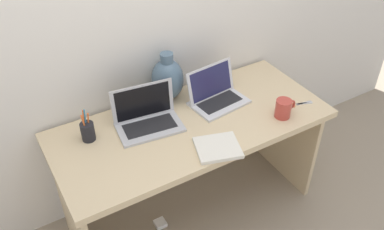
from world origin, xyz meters
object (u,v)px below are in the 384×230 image
Objects in this scene: green_vase at (168,79)px; laptop_left at (147,115)px; notebook_stack at (217,148)px; pen_cup at (88,131)px; scissors at (296,104)px; power_brick at (160,223)px; coffee_mug at (283,108)px; laptop_right at (215,93)px.

laptop_left is at bearing -142.93° from green_vase.
laptop_left is 0.43m from notebook_stack.
green_vase reaches higher than pen_cup.
power_brick is (-0.85, 0.16, -0.72)m from scissors.
power_brick is (-0.71, 0.20, -0.78)m from coffee_mug.
pen_cup is (-0.54, 0.41, 0.04)m from notebook_stack.
scissors is at bearing -10.72° from power_brick.
laptop_right is 4.93× the size of power_brick.
green_vase is (0.22, 0.17, 0.07)m from laptop_left.
laptop_left reaches higher than coffee_mug.
pen_cup is (-0.54, -0.13, -0.08)m from green_vase.
scissors is (0.39, -0.28, -0.05)m from laptop_right.
coffee_mug is at bearing 5.70° from notebook_stack.
pen_cup is 0.85m from power_brick.
coffee_mug is 1.08m from pen_cup.
pen_cup is at bearing 142.63° from notebook_stack.
laptop_right is at bearing 127.76° from coffee_mug.
laptop_left reaches higher than scissors.
green_vase is at bearing 50.26° from power_brick.
coffee_mug is at bearing -52.24° from laptop_right.
notebook_stack is 0.68m from pen_cup.
coffee_mug is (0.47, 0.05, 0.04)m from notebook_stack.
laptop_right reaches higher than pen_cup.
green_vase is 1.63× the size of pen_cup.
pen_cup is 2.61× the size of power_brick.
laptop_right is at bearing 58.41° from notebook_stack.
notebook_stack is (0.22, -0.37, -0.05)m from laptop_left.
pen_cup reaches higher than notebook_stack.
green_vase is 4.25× the size of power_brick.
laptop_right is 1.89× the size of pen_cup.
laptop_right is 0.48m from scissors.
notebook_stack is (-0.00, -0.54, -0.12)m from green_vase.
coffee_mug is 0.72× the size of pen_cup.
laptop_left is 1.68× the size of notebook_stack.
notebook_stack is 0.48m from coffee_mug.
laptop_right is 0.77m from pen_cup.
power_brick is at bearing 169.28° from scissors.
laptop_right is 2.36× the size of scissors.
notebook_stack is 0.62m from scissors.
green_vase reaches higher than coffee_mug.
laptop_left is at bearing 161.16° from scissors.
laptop_right is at bearing -0.89° from laptop_left.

